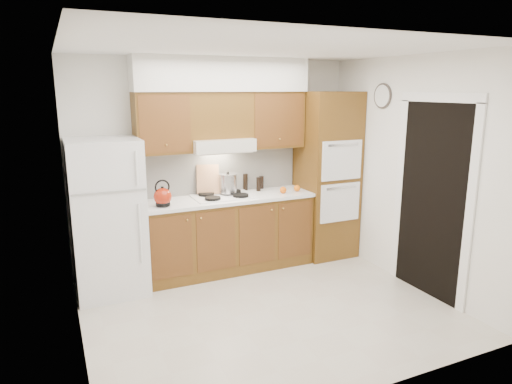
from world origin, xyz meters
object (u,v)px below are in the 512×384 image
stock_pot (228,184)px  kettle (163,197)px  fridge (107,217)px  oven_cabinet (327,175)px

stock_pot → kettle: bearing=-165.8°
fridge → stock_pot: 1.49m
fridge → kettle: bearing=-7.1°
kettle → stock_pot: bearing=37.2°
kettle → stock_pot: size_ratio=0.89×
fridge → kettle: 0.63m
oven_cabinet → kettle: size_ratio=10.90×
fridge → stock_pot: size_ratio=7.57×
fridge → oven_cabinet: bearing=0.7°
oven_cabinet → stock_pot: size_ratio=9.68×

